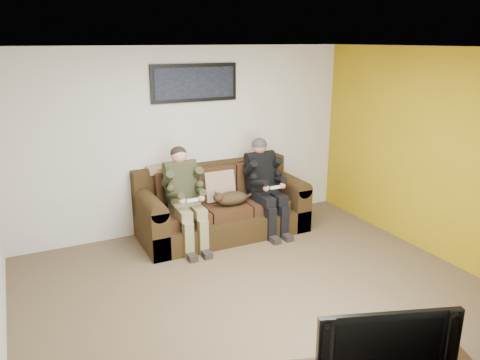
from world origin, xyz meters
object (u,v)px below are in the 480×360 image
person_left (184,192)px  framed_poster (195,83)px  cat (231,198)px  television (382,341)px  person_right (264,180)px  sofa (221,208)px

person_left → framed_poster: bearing=55.1°
cat → television: bearing=-98.6°
person_right → person_left: bearing=-180.0°
person_right → framed_poster: 1.67m
sofa → framed_poster: size_ratio=1.87×
cat → television: 3.60m
framed_poster → television: 4.39m
sofa → framed_poster: framed_poster is taller
framed_poster → television: bearing=-93.9°
person_right → television: size_ratio=1.39×
framed_poster → television: (-0.28, -4.17, -1.36)m
framed_poster → sofa: bearing=-62.4°
person_left → person_right: (1.21, 0.00, 0.00)m
person_right → cat: bearing=-177.0°
sofa → person_left: 0.74m
framed_poster → person_right: bearing=-35.8°
person_right → framed_poster: (-0.80, 0.58, 1.35)m
person_left → framed_poster: framed_poster is taller
person_right → framed_poster: bearing=144.2°
sofa → cat: size_ratio=3.55×
framed_poster → cat: bearing=-67.0°
sofa → framed_poster: 1.79m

